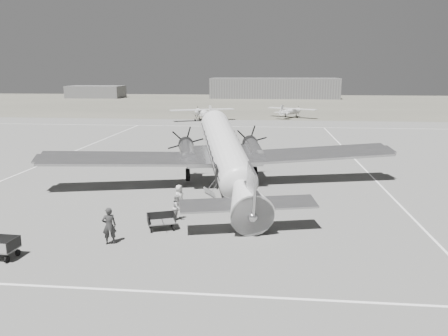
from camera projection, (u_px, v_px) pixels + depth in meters
The scene contains 15 objects.
ground at pixel (220, 196), 30.86m from camera, with size 260.00×260.00×0.00m, color slate.
taxi_line_near at pixel (182, 293), 17.26m from camera, with size 60.00×0.15×0.01m, color white.
taxi_line_right at pixel (395, 201), 29.68m from camera, with size 0.15×80.00×0.01m, color white.
taxi_line_left at pixel (48, 162), 42.35m from camera, with size 0.15×60.00×0.01m, color white.
taxi_line_horizon at pixel (248, 127), 69.72m from camera, with size 90.00×0.15×0.01m, color white.
grass_infield at pixel (257, 103), 123.16m from camera, with size 260.00×90.00×0.01m, color #5F5C50.
hangar_main at pixel (274, 88), 146.24m from camera, with size 42.00×14.00×6.60m.
shed_secondary at pixel (96, 92), 147.58m from camera, with size 18.00×10.00×4.00m, color #595959.
dc3_airliner at pixel (227, 156), 31.40m from camera, with size 27.56×19.12×5.25m, color #AFAFB1, non-canonical shape.
light_plane_left at pixel (203, 114), 77.32m from camera, with size 11.63×9.44×2.41m, color silver, non-canonical shape.
light_plane_right at pixel (291, 112), 83.07m from camera, with size 9.93×8.05×2.06m, color silver, non-canonical shape.
baggage_cart_near at pixel (161, 222), 24.18m from camera, with size 1.60×1.13×0.90m, color #595959, non-canonical shape.
ground_crew at pixel (109, 226), 22.04m from camera, with size 0.70×0.46×1.93m, color #292929.
ramp_agent at pixel (178, 207), 25.64m from camera, with size 0.75×0.59×1.55m, color #B1B1AF.
passenger at pixel (179, 197), 27.50m from camera, with size 0.80×0.52×1.64m, color beige.
Camera 1 is at (3.25, -29.54, 8.56)m, focal length 35.00 mm.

